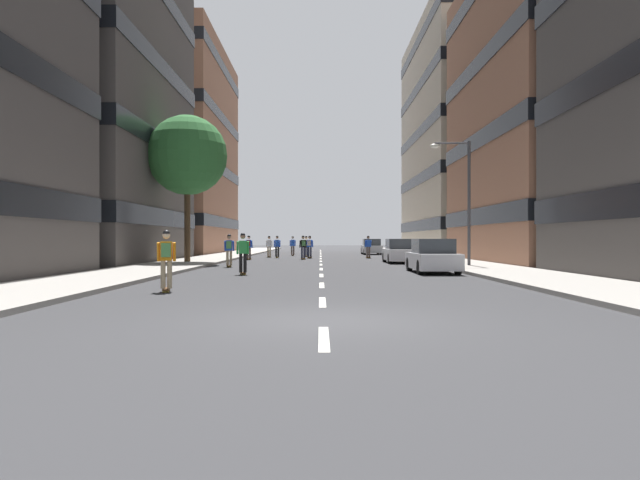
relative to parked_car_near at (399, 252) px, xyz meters
The scene contains 24 objects.
ground_plane 7.93m from the parked_car_near, 129.08° to the left, with size 189.13×189.13×0.00m, color #333335.
sidewalk_left 16.56m from the parked_car_near, 142.53° to the left, with size 3.96×86.68×0.14m, color #9E9991.
sidewalk_right 10.58m from the parked_car_near, 72.47° to the left, with size 3.96×86.68×0.14m, color #9E9991.
lane_markings 9.12m from the parked_car_near, 123.20° to the left, with size 0.16×72.20×0.01m.
building_left_mid 27.10m from the parked_car_near, behind, with size 13.29×17.67×33.65m.
building_left_far 33.76m from the parked_car_near, 132.37° to the left, with size 13.29×21.07×21.49m.
building_right_mid 14.97m from the parked_car_near, ahead, with size 13.29×18.21×19.70m.
building_right_far 28.86m from the parked_car_near, 63.73° to the left, with size 13.29×23.49×23.91m.
parked_car_near is the anchor object (origin of this frame).
parked_car_mid 19.88m from the parked_car_near, 90.00° to the left, with size 1.82×4.40×1.52m.
parked_car_far 10.50m from the parked_car_near, 90.00° to the right, with size 1.82×4.40×1.52m.
street_tree_near 14.45m from the parked_car_near, behind, with size 4.86×4.86×8.91m.
streetlamp_right 7.39m from the parked_car_near, 68.34° to the right, with size 2.13×0.30×6.50m.
skater_0 11.31m from the parked_car_near, 151.20° to the right, with size 0.54×0.91×1.78m.
skater_1 14.34m from the parked_car_near, 130.04° to the left, with size 0.54×0.91×1.78m.
skater_2 8.79m from the parked_car_near, 135.65° to the left, with size 0.57×0.92×1.78m.
skater_3 12.87m from the parked_car_near, 131.12° to the left, with size 0.56×0.92×1.78m.
skater_4 10.49m from the parked_car_near, 123.91° to the left, with size 0.57×0.92×1.78m.
skater_5 9.01m from the parked_car_near, 97.89° to the left, with size 0.56×0.92×1.78m.
skater_6 21.87m from the parked_car_near, 115.58° to the right, with size 0.57×0.92×1.78m.
skater_7 14.05m from the parked_car_near, 116.27° to the left, with size 0.57×0.92×1.78m.
skater_8 17.10m from the parked_car_near, 115.99° to the left, with size 0.54×0.91×1.78m.
skater_9 14.49m from the parked_car_near, 124.97° to the right, with size 0.57×0.92×1.78m.
skater_10 11.61m from the parked_car_near, 151.73° to the left, with size 0.56×0.92×1.78m.
Camera 1 is at (-0.06, -10.72, 1.52)m, focal length 32.18 mm.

